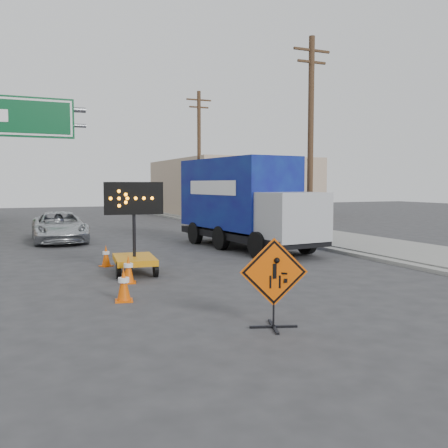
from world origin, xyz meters
TOP-DOWN VIEW (x-y plane):
  - ground at (0.00, 0.00)m, footprint 100.00×100.00m
  - curb_right at (7.20, 15.00)m, footprint 0.40×60.00m
  - sidewalk_right at (9.50, 15.00)m, footprint 4.00×60.00m
  - building_right_far at (13.00, 30.00)m, footprint 10.00×14.00m
  - highway_gantry at (-4.43, 17.96)m, footprint 6.18×0.38m
  - utility_pole_near at (8.00, 10.00)m, footprint 1.80×0.26m
  - utility_pole_far at (8.00, 24.00)m, footprint 1.80×0.26m
  - construction_sign at (0.04, -1.06)m, footprint 1.18×0.85m
  - arrow_board at (-1.01, 5.33)m, footprint 1.68×1.99m
  - pickup_truck at (-2.25, 14.56)m, footprint 2.37×4.93m
  - box_truck at (4.47, 9.32)m, footprint 3.09×7.87m
  - cone_a at (-2.02, 2.07)m, footprint 0.45×0.45m
  - cone_b at (-1.47, 4.06)m, footprint 0.45×0.45m
  - cone_c at (-1.53, 7.00)m, footprint 0.45×0.45m

SIDE VIEW (x-z plane):
  - ground at x=0.00m, z-range 0.00..0.00m
  - curb_right at x=7.20m, z-range 0.00..0.12m
  - sidewalk_right at x=9.50m, z-range 0.00..0.15m
  - cone_c at x=-1.53m, z-range 0.00..0.68m
  - cone_b at x=-1.47m, z-range 0.00..0.74m
  - cone_a at x=-2.02m, z-range 0.00..0.76m
  - arrow_board at x=-1.01m, z-range -0.73..1.94m
  - pickup_truck at x=-2.25m, z-range 0.00..1.36m
  - construction_sign at x=0.04m, z-range 0.05..1.69m
  - box_truck at x=4.47m, z-range -0.17..3.47m
  - building_right_far at x=13.00m, z-range 0.00..4.60m
  - utility_pole_near at x=8.00m, z-range 0.18..9.18m
  - utility_pole_far at x=8.00m, z-range 0.18..9.18m
  - highway_gantry at x=-4.43m, z-range 1.62..8.52m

